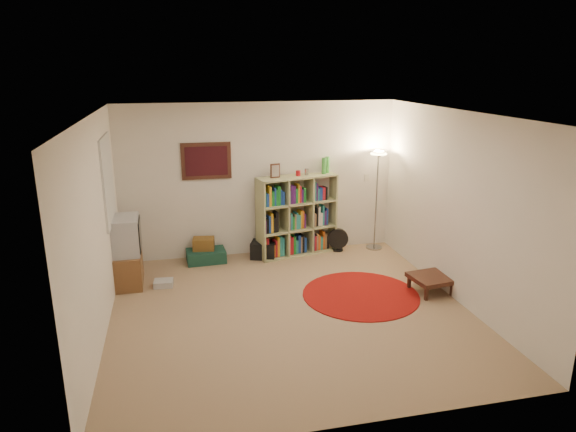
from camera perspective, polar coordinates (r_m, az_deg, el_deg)
name	(u,v)px	position (r m, az deg, el deg)	size (l,w,h in m)	color
room	(286,217)	(6.28, -0.27, -0.06)	(4.54, 4.54, 2.54)	#957757
bookshelf	(296,217)	(8.47, 0.85, -0.08)	(1.38, 0.66, 1.59)	tan
floor_lamp	(378,168)	(8.66, 9.96, 5.32)	(0.42, 0.42, 1.71)	#929396
floor_fan	(338,240)	(8.75, 5.57, -2.65)	(0.35, 0.22, 0.40)	black
tv_stand	(124,253)	(7.67, -17.79, -3.91)	(0.50, 0.70, 1.01)	brown
dvd_box	(164,283)	(7.62, -13.66, -7.27)	(0.28, 0.24, 0.09)	#ACACB1
suitcase	(206,256)	(8.38, -9.08, -4.40)	(0.63, 0.42, 0.20)	#153B2E
wicker_basket	(204,244)	(8.35, -9.36, -3.06)	(0.36, 0.28, 0.19)	brown
duffel_bag	(264,250)	(8.45, -2.74, -3.74)	(0.48, 0.44, 0.27)	black
paper_towel	(270,247)	(8.59, -1.97, -3.50)	(0.15, 0.15, 0.25)	silver
red_rug	(361,295)	(7.21, 8.07, -8.64)	(1.60, 1.60, 0.01)	maroon
side_table	(431,279)	(7.43, 15.59, -6.73)	(0.58, 0.58, 0.24)	#351A12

